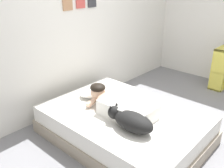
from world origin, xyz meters
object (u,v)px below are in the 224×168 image
Objects in this scene: pillow at (96,90)px; bookshelf at (222,68)px; bed at (124,125)px; person_lying at (119,104)px; dog at (131,120)px; cell_phone at (122,121)px; coffee_cup at (107,96)px.

bookshelf is (2.28, -0.92, -0.05)m from pillow.
bookshelf is at bearing -22.00° from pillow.
bed is 0.30m from person_lying.
cell_phone is (0.05, 0.16, -0.10)m from dog.
person_lying is 7.36× the size of coffee_cup.
cell_phone is (-0.19, -0.13, 0.19)m from bed.
bed is at bearing -35.42° from person_lying.
person_lying is at bearing 59.65° from dog.
dog reaches higher than coffee_cup.
pillow is 4.16× the size of coffee_cup.
pillow reaches higher than cell_phone.
dog is at bearing -130.00° from bed.
bookshelf is (2.59, -0.18, 0.01)m from cell_phone.
cell_phone is at bearing -146.31° from bed.
bed is at bearing -100.63° from pillow.
dog is 0.20m from cell_phone.
coffee_cup reaches higher than cell_phone.
person_lying is 1.23× the size of bookshelf.
bookshelf is (2.39, -0.31, 0.20)m from bed.
pillow is at bearing 79.37° from bed.
pillow is 0.69× the size of bookshelf.
coffee_cup is 2.38m from bookshelf.
bookshelf is at bearing -7.28° from bed.
bed is 0.67m from pillow.
bed is 2.42m from bookshelf.
cell_phone is (-0.31, -0.53, -0.03)m from coffee_cup.
dog is 2.64m from bookshelf.
cell_phone is at bearing -112.59° from pillow.
person_lying is (-0.17, -0.58, 0.05)m from pillow.
cell_phone is at bearing 72.40° from dog.
dog is 0.77× the size of bookshelf.
bookshelf is at bearing -3.89° from cell_phone.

